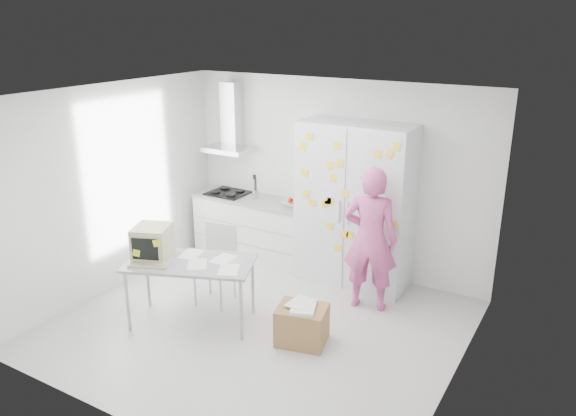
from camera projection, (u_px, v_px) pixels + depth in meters
The scene contains 10 objects.
floor at pixel (258, 326), 6.64m from camera, with size 4.50×4.00×0.02m, color silver.
walls at pixel (289, 201), 6.79m from camera, with size 4.52×4.01×2.70m.
ceiling at pixel (254, 95), 5.77m from camera, with size 4.50×4.00×0.02m, color white.
counter_run at pixel (253, 227), 8.45m from camera, with size 1.84×0.63×1.28m.
range_hood at pixel (231, 124), 8.30m from camera, with size 0.70×0.48×1.01m.
tall_cabinet at pixel (355, 205), 7.44m from camera, with size 1.50×0.68×2.20m.
person at pixel (370, 239), 6.80m from camera, with size 0.66×0.44×1.82m, color #CC4F90.
desk at pixel (166, 251), 6.52m from camera, with size 1.63×1.22×1.16m.
chair at pixel (217, 259), 7.09m from camera, with size 0.51×0.51×1.00m.
cardboard_box at pixel (302, 324), 6.24m from camera, with size 0.62×0.54×0.47m.
Camera 1 is at (3.26, -4.85, 3.47)m, focal length 35.00 mm.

